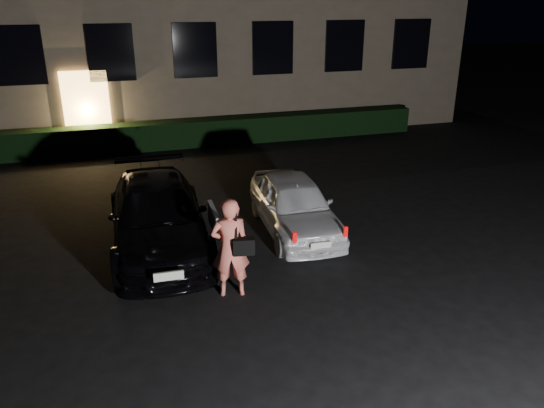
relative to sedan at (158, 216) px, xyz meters
name	(u,v)px	position (x,y,z in m)	size (l,w,h in m)	color
ground	(317,316)	(2.10, -3.23, -0.65)	(80.00, 80.00, 0.00)	black
hedge	(201,132)	(2.10, 7.27, -0.22)	(15.00, 0.70, 0.85)	black
sedan	(158,216)	(0.00, 0.00, 0.00)	(1.98, 4.60, 1.30)	black
hatch	(294,205)	(2.81, -0.07, -0.06)	(1.53, 3.50, 1.17)	white
man	(231,247)	(0.97, -2.20, 0.22)	(0.72, 0.51, 1.72)	#E76D5D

